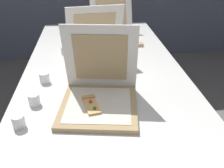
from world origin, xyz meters
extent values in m
cube|color=silver|center=(0.00, 0.60, 0.74)|extent=(0.94, 2.19, 0.03)
cylinder|color=gray|center=(-0.40, 1.63, 0.36)|extent=(0.04, 0.04, 0.72)
cylinder|color=gray|center=(0.40, 1.63, 0.36)|extent=(0.04, 0.04, 0.72)
cube|color=tan|center=(-0.05, 0.32, 0.76)|extent=(0.39, 0.39, 0.02)
cube|color=silver|center=(-0.05, 0.33, 0.77)|extent=(0.32, 0.32, 0.00)
cube|color=white|center=(-0.03, 0.46, 0.94)|extent=(0.35, 0.12, 0.34)
cube|color=tan|center=(-0.03, 0.45, 0.94)|extent=(0.25, 0.09, 0.24)
cube|color=#E0B266|center=(-0.08, 0.31, 0.78)|extent=(0.08, 0.14, 0.01)
cube|color=tan|center=(-0.10, 0.37, 0.78)|extent=(0.06, 0.03, 0.02)
sphere|color=#2D6628|center=(-0.07, 0.27, 0.79)|extent=(0.02, 0.02, 0.02)
sphere|color=red|center=(-0.09, 0.33, 0.79)|extent=(0.02, 0.02, 0.02)
cube|color=tan|center=(-0.02, 0.75, 0.76)|extent=(0.39, 0.39, 0.02)
cube|color=silver|center=(-0.01, 0.76, 0.77)|extent=(0.36, 0.36, 0.00)
cube|color=white|center=(-0.04, 0.87, 0.94)|extent=(0.35, 0.15, 0.33)
cube|color=tan|center=(-0.04, 0.87, 0.94)|extent=(0.26, 0.11, 0.24)
cylinder|color=white|center=(-0.03, 0.73, 0.80)|extent=(0.03, 0.03, 0.00)
cylinder|color=white|center=(-0.02, 0.73, 0.79)|extent=(0.00, 0.00, 0.03)
cylinder|color=white|center=(-0.03, 0.74, 0.79)|extent=(0.01, 0.00, 0.03)
cylinder|color=white|center=(-0.03, 0.72, 0.79)|extent=(0.01, 0.00, 0.03)
cube|color=tan|center=(0.13, 1.23, 0.76)|extent=(0.37, 0.37, 0.02)
cube|color=silver|center=(0.14, 1.23, 0.77)|extent=(0.35, 0.35, 0.00)
cube|color=white|center=(0.12, 1.45, 0.94)|extent=(0.35, 0.14, 0.33)
cube|color=tan|center=(0.12, 1.44, 0.93)|extent=(0.25, 0.10, 0.24)
cube|color=#E5B74C|center=(0.09, 1.21, 0.78)|extent=(0.09, 0.12, 0.01)
cube|color=tan|center=(0.11, 1.26, 0.78)|extent=(0.07, 0.04, 0.02)
sphere|color=#2D6628|center=(0.07, 1.21, 0.79)|extent=(0.02, 0.02, 0.02)
cylinder|color=white|center=(-0.33, 0.60, 0.78)|extent=(0.05, 0.05, 0.06)
cylinder|color=white|center=(-0.35, 0.39, 0.78)|extent=(0.05, 0.05, 0.06)
cylinder|color=white|center=(-0.24, 0.98, 0.78)|extent=(0.05, 0.05, 0.06)
cylinder|color=white|center=(-0.38, 0.23, 0.78)|extent=(0.05, 0.05, 0.06)
camera|label=1|loc=(-0.09, -0.61, 1.41)|focal=39.98mm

